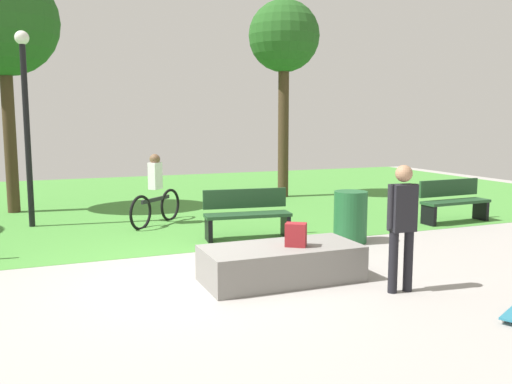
# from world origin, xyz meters

# --- Properties ---
(ground_plane) EXTENTS (28.00, 28.00, 0.00)m
(ground_plane) POSITION_xyz_m (0.00, 0.00, 0.00)
(ground_plane) COLOR #9E9993
(grass_lawn) EXTENTS (26.60, 12.52, 0.01)m
(grass_lawn) POSITION_xyz_m (0.00, 7.74, 0.00)
(grass_lawn) COLOR #478C38
(grass_lawn) RESTS_ON ground_plane
(concrete_ledge) EXTENTS (2.16, 1.00, 0.49)m
(concrete_ledge) POSITION_xyz_m (1.17, -0.52, 0.24)
(concrete_ledge) COLOR gray
(concrete_ledge) RESTS_ON ground_plane
(backpack_on_ledge) EXTENTS (0.34, 0.32, 0.32)m
(backpack_on_ledge) POSITION_xyz_m (1.34, -0.61, 0.65)
(backpack_on_ledge) COLOR maroon
(backpack_on_ledge) RESTS_ON concrete_ledge
(skater_performing_trick) EXTENTS (0.43, 0.23, 1.64)m
(skater_performing_trick) POSITION_xyz_m (2.38, -1.54, 0.96)
(skater_performing_trick) COLOR black
(skater_performing_trick) RESTS_ON ground_plane
(park_bench_near_lamppost) EXTENTS (1.65, 0.66, 0.91)m
(park_bench_near_lamppost) POSITION_xyz_m (1.70, 2.18, 0.48)
(park_bench_near_lamppost) COLOR #1E4223
(park_bench_near_lamppost) RESTS_ON ground_plane
(park_bench_near_path) EXTENTS (1.62, 0.54, 0.91)m
(park_bench_near_path) POSITION_xyz_m (6.41, 2.01, 0.48)
(park_bench_near_path) COLOR #1E4223
(park_bench_near_path) RESTS_ON ground_plane
(tree_tall_oak) EXTENTS (1.97, 1.97, 5.47)m
(tree_tall_oak) POSITION_xyz_m (4.61, 6.88, 4.37)
(tree_tall_oak) COLOR #42301E
(tree_tall_oak) RESTS_ON grass_lawn
(tree_leaning_ash) EXTENTS (2.50, 2.50, 5.69)m
(tree_leaning_ash) POSITION_xyz_m (-2.45, 6.90, 4.39)
(tree_leaning_ash) COLOR #42301E
(tree_leaning_ash) RESTS_ON grass_lawn
(lamp_post) EXTENTS (0.28, 0.28, 3.95)m
(lamp_post) POSITION_xyz_m (-2.04, 4.87, 2.42)
(lamp_post) COLOR black
(lamp_post) RESTS_ON ground_plane
(trash_bin) EXTENTS (0.60, 0.60, 0.93)m
(trash_bin) POSITION_xyz_m (3.30, 1.16, 0.46)
(trash_bin) COLOR #1E592D
(trash_bin) RESTS_ON ground_plane
(cyclist_on_bicycle) EXTENTS (1.34, 1.32, 1.52)m
(cyclist_on_bicycle) POSITION_xyz_m (0.40, 4.17, 0.63)
(cyclist_on_bicycle) COLOR black
(cyclist_on_bicycle) RESTS_ON ground_plane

